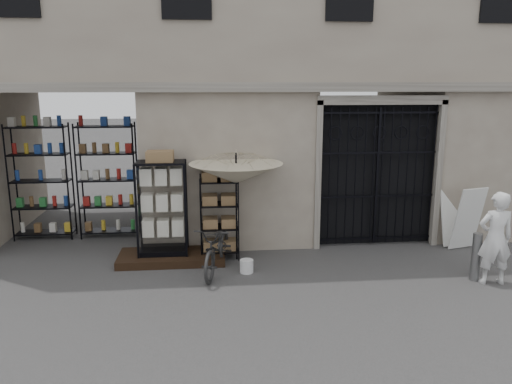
{
  "coord_description": "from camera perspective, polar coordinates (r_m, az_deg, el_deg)",
  "views": [
    {
      "loc": [
        -1.67,
        -7.58,
        3.35
      ],
      "look_at": [
        -0.8,
        1.4,
        1.35
      ],
      "focal_mm": 35.0,
      "sensor_mm": 36.0,
      "label": 1
    }
  ],
  "objects": [
    {
      "name": "shop_recess",
      "position": [
        10.92,
        -20.48,
        1.95
      ],
      "size": [
        3.0,
        1.7,
        3.0
      ],
      "primitive_type": "cube",
      "color": "black",
      "rests_on": "ground"
    },
    {
      "name": "ground",
      "position": [
        8.45,
        6.44,
        -10.93
      ],
      "size": [
        80.0,
        80.0,
        0.0
      ],
      "primitive_type": "plane",
      "color": "black",
      "rests_on": "ground"
    },
    {
      "name": "steel_bollard",
      "position": [
        9.39,
        23.84,
        -6.8
      ],
      "size": [
        0.17,
        0.17,
        0.84
      ],
      "primitive_type": "cylinder",
      "rotation": [
        0.0,
        0.0,
        0.09
      ],
      "color": "slate",
      "rests_on": "ground"
    },
    {
      "name": "shop_shelving",
      "position": [
        11.45,
        -20.0,
        1.17
      ],
      "size": [
        2.7,
        0.5,
        2.5
      ],
      "primitive_type": "cube",
      "color": "black",
      "rests_on": "ground"
    },
    {
      "name": "main_building",
      "position": [
        11.76,
        2.8,
        18.1
      ],
      "size": [
        14.0,
        4.0,
        9.0
      ],
      "primitive_type": "cube",
      "color": "gray",
      "rests_on": "ground"
    },
    {
      "name": "wire_rack",
      "position": [
        9.62,
        -4.21,
        -2.97
      ],
      "size": [
        0.74,
        0.55,
        1.61
      ],
      "rotation": [
        0.0,
        0.0,
        -0.07
      ],
      "color": "black",
      "rests_on": "ground"
    },
    {
      "name": "display_cabinet",
      "position": [
        9.54,
        -10.64,
        -2.33
      ],
      "size": [
        0.96,
        0.68,
        1.91
      ],
      "rotation": [
        0.0,
        0.0,
        0.16
      ],
      "color": "black",
      "rests_on": "step_platform"
    },
    {
      "name": "step_platform",
      "position": [
        9.73,
        -9.59,
        -7.36
      ],
      "size": [
        2.0,
        0.9,
        0.15
      ],
      "primitive_type": "cube",
      "color": "black",
      "rests_on": "ground"
    },
    {
      "name": "easel_sign",
      "position": [
        11.0,
        22.35,
        -2.57
      ],
      "size": [
        0.77,
        0.84,
        1.29
      ],
      "rotation": [
        0.0,
        0.0,
        0.26
      ],
      "color": "silver",
      "rests_on": "ground"
    },
    {
      "name": "bicycle",
      "position": [
        9.15,
        -4.36,
        -9.01
      ],
      "size": [
        0.8,
        1.02,
        1.71
      ],
      "primitive_type": "imported",
      "rotation": [
        0.0,
        0.0,
        -0.25
      ],
      "color": "black",
      "rests_on": "ground"
    },
    {
      "name": "iron_gate",
      "position": [
        10.6,
        13.4,
        2.1
      ],
      "size": [
        2.5,
        0.21,
        3.0
      ],
      "color": "black",
      "rests_on": "ground"
    },
    {
      "name": "market_umbrella",
      "position": [
        9.25,
        -2.29,
        2.77
      ],
      "size": [
        1.77,
        1.8,
        2.49
      ],
      "rotation": [
        0.0,
        0.0,
        -0.18
      ],
      "color": "black",
      "rests_on": "ground"
    },
    {
      "name": "white_bucket",
      "position": [
        9.04,
        -1.08,
        -8.47
      ],
      "size": [
        0.26,
        0.26,
        0.23
      ],
      "primitive_type": "cylinder",
      "rotation": [
        0.0,
        0.0,
        0.07
      ],
      "color": "silver",
      "rests_on": "ground"
    },
    {
      "name": "shopkeeper",
      "position": [
        9.51,
        25.22,
        -9.38
      ],
      "size": [
        0.7,
        1.63,
        0.38
      ],
      "primitive_type": "imported",
      "rotation": [
        0.0,
        0.0,
        3.07
      ],
      "color": "silver",
      "rests_on": "ground"
    }
  ]
}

